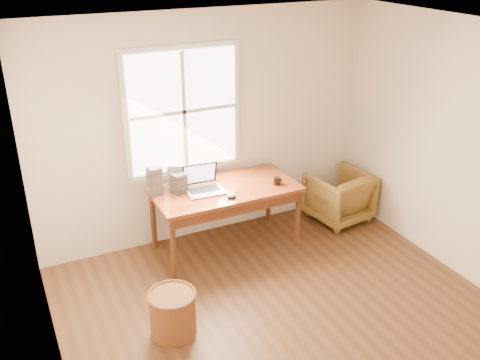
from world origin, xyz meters
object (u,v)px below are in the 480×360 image
(armchair, at_px, (339,196))
(coffee_mug, at_px, (277,181))
(cd_stack_a, at_px, (175,176))
(laptop, at_px, (205,179))
(wicker_stool, at_px, (173,314))
(desk, at_px, (225,189))

(armchair, relative_size, coffee_mug, 8.04)
(coffee_mug, relative_size, cd_stack_a, 0.29)
(laptop, xyz_separation_m, cd_stack_a, (-0.26, 0.24, -0.02))
(wicker_stool, bearing_deg, laptop, 54.65)
(desk, xyz_separation_m, laptop, (-0.24, -0.02, 0.18))
(armchair, distance_m, laptop, 1.89)
(wicker_stool, height_order, coffee_mug, coffee_mug)
(laptop, distance_m, coffee_mug, 0.81)
(coffee_mug, bearing_deg, desk, -178.63)
(wicker_stool, xyz_separation_m, coffee_mug, (1.58, 0.96, 0.59))
(coffee_mug, height_order, cd_stack_a, cd_stack_a)
(desk, height_order, coffee_mug, coffee_mug)
(desk, distance_m, laptop, 0.30)
(coffee_mug, distance_m, cd_stack_a, 1.12)
(desk, xyz_separation_m, coffee_mug, (0.55, -0.17, 0.06))
(armchair, bearing_deg, cd_stack_a, -14.25)
(desk, distance_m, cd_stack_a, 0.57)
(armchair, xyz_separation_m, laptop, (-1.79, -0.02, 0.60))
(desk, distance_m, wicker_stool, 1.62)
(wicker_stool, height_order, cd_stack_a, cd_stack_a)
(wicker_stool, height_order, laptop, laptop)
(coffee_mug, bearing_deg, armchair, 28.88)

